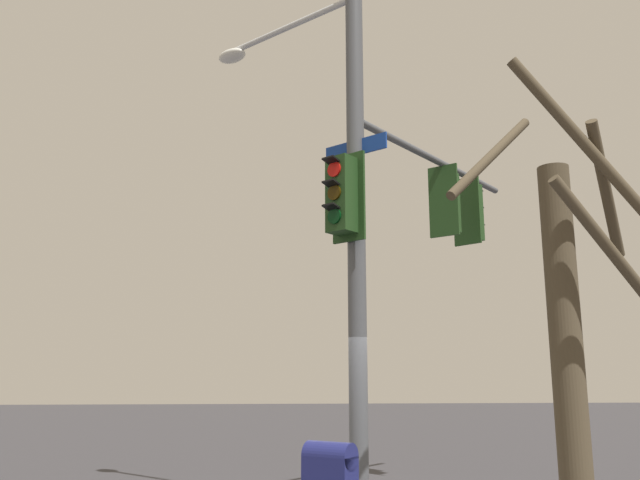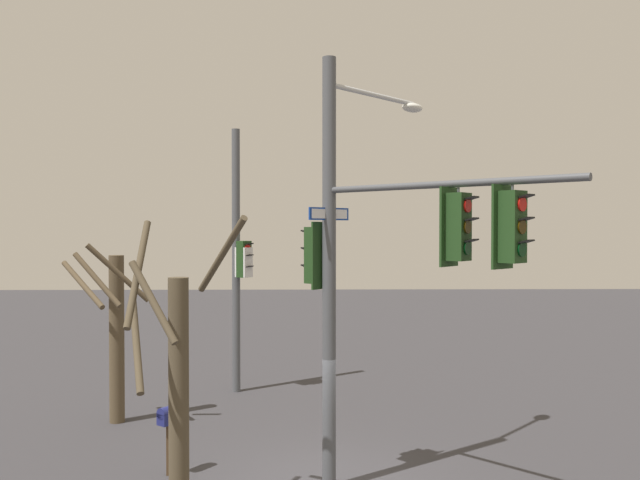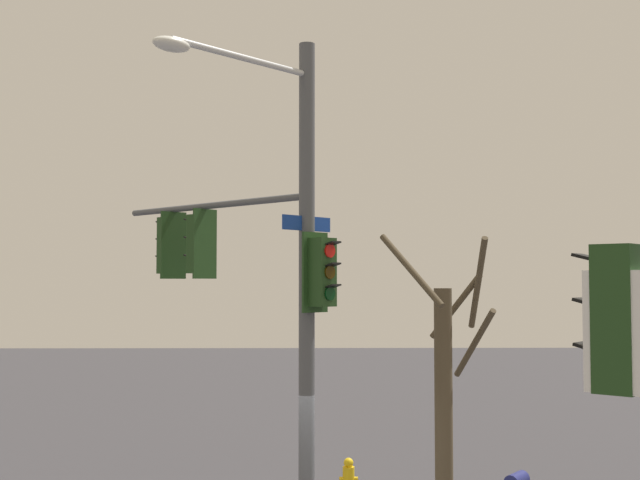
{
  "view_description": "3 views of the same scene",
  "coord_description": "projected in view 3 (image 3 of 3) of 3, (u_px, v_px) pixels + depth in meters",
  "views": [
    {
      "loc": [
        8.97,
        -1.01,
        1.97
      ],
      "look_at": [
        -0.53,
        -0.21,
        3.96
      ],
      "focal_mm": 36.61,
      "sensor_mm": 36.0,
      "label": 1
    },
    {
      "loc": [
        0.25,
        12.83,
        5.03
      ],
      "look_at": [
        0.03,
        0.22,
        4.79
      ],
      "focal_mm": 36.84,
      "sensor_mm": 36.0,
      "label": 2
    },
    {
      "loc": [
        -0.09,
        -13.03,
        4.35
      ],
      "look_at": [
        0.08,
        0.5,
        5.03
      ],
      "focal_mm": 45.78,
      "sensor_mm": 36.0,
      "label": 3
    }
  ],
  "objects": [
    {
      "name": "main_signal_pole_assembly",
      "position": [
        261.0,
        258.0,
        13.88
      ],
      "size": [
        4.15,
        5.79,
        8.27
      ],
      "rotation": [
        0.0,
        0.0,
        2.37
      ],
      "color": "#4C4F54",
      "rests_on": "ground"
    },
    {
      "name": "bare_tree_across_street",
      "position": [
        446.0,
        384.0,
        15.06
      ],
      "size": [
        2.09,
        2.07,
        5.23
      ],
      "color": "#4E4330",
      "rests_on": "ground"
    },
    {
      "name": "fire_hydrant",
      "position": [
        349.0,
        477.0,
        16.64
      ],
      "size": [
        0.38,
        0.24,
        0.73
      ],
      "color": "yellow",
      "rests_on": "ground"
    }
  ]
}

